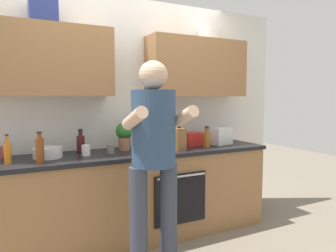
{
  "coord_description": "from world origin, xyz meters",
  "views": [
    {
      "loc": [
        -1.15,
        -2.93,
        1.45
      ],
      "look_at": [
        0.3,
        -0.1,
        1.15
      ],
      "focal_mm": 33.68,
      "sensor_mm": 36.0,
      "label": 1
    }
  ],
  "objects_px": {
    "bottle_vinegar": "(40,150)",
    "knife_block": "(179,139)",
    "grocery_bag_crisps": "(192,139)",
    "bottle_soda": "(145,141)",
    "mixing_bowl": "(48,153)",
    "bottle_syrup": "(207,139)",
    "bottle_soy": "(151,137)",
    "cup_stoneware": "(111,149)",
    "grocery_bag_produce": "(221,136)",
    "potted_herb": "(124,134)",
    "person_standing": "(154,152)",
    "cup_coffee": "(86,150)",
    "bottle_wine": "(81,143)",
    "bottle_juice": "(8,152)"
  },
  "relations": [
    {
      "from": "bottle_vinegar",
      "to": "mixing_bowl",
      "type": "bearing_deg",
      "value": 69.93
    },
    {
      "from": "bottle_soy",
      "to": "cup_stoneware",
      "type": "xyz_separation_m",
      "value": [
        -0.49,
        -0.14,
        -0.07
      ]
    },
    {
      "from": "bottle_soy",
      "to": "bottle_juice",
      "type": "bearing_deg",
      "value": -170.77
    },
    {
      "from": "bottle_vinegar",
      "to": "bottle_syrup",
      "type": "relative_size",
      "value": 1.14
    },
    {
      "from": "bottle_soy",
      "to": "bottle_vinegar",
      "type": "xyz_separation_m",
      "value": [
        -1.14,
        -0.33,
        0.0
      ]
    },
    {
      "from": "mixing_bowl",
      "to": "potted_herb",
      "type": "relative_size",
      "value": 0.89
    },
    {
      "from": "bottle_vinegar",
      "to": "cup_coffee",
      "type": "relative_size",
      "value": 2.66
    },
    {
      "from": "bottle_juice",
      "to": "cup_coffee",
      "type": "height_order",
      "value": "bottle_juice"
    },
    {
      "from": "bottle_soy",
      "to": "grocery_bag_produce",
      "type": "distance_m",
      "value": 0.83
    },
    {
      "from": "bottle_soy",
      "to": "potted_herb",
      "type": "relative_size",
      "value": 0.93
    },
    {
      "from": "bottle_juice",
      "to": "knife_block",
      "type": "height_order",
      "value": "knife_block"
    },
    {
      "from": "knife_block",
      "to": "grocery_bag_crisps",
      "type": "bearing_deg",
      "value": 37.28
    },
    {
      "from": "cup_coffee",
      "to": "mixing_bowl",
      "type": "height_order",
      "value": "cup_coffee"
    },
    {
      "from": "bottle_soda",
      "to": "mixing_bowl",
      "type": "xyz_separation_m",
      "value": [
        -0.96,
        -0.02,
        -0.04
      ]
    },
    {
      "from": "bottle_vinegar",
      "to": "grocery_bag_crisps",
      "type": "height_order",
      "value": "bottle_vinegar"
    },
    {
      "from": "cup_coffee",
      "to": "potted_herb",
      "type": "height_order",
      "value": "potted_herb"
    },
    {
      "from": "grocery_bag_crisps",
      "to": "potted_herb",
      "type": "bearing_deg",
      "value": 177.65
    },
    {
      "from": "person_standing",
      "to": "cup_stoneware",
      "type": "relative_size",
      "value": 19.67
    },
    {
      "from": "bottle_vinegar",
      "to": "knife_block",
      "type": "distance_m",
      "value": 1.34
    },
    {
      "from": "cup_stoneware",
      "to": "grocery_bag_produce",
      "type": "relative_size",
      "value": 0.37
    },
    {
      "from": "knife_block",
      "to": "person_standing",
      "type": "bearing_deg",
      "value": -132.5
    },
    {
      "from": "knife_block",
      "to": "grocery_bag_crisps",
      "type": "relative_size",
      "value": 1.43
    },
    {
      "from": "bottle_juice",
      "to": "knife_block",
      "type": "bearing_deg",
      "value": -1.71
    },
    {
      "from": "bottle_vinegar",
      "to": "knife_block",
      "type": "xyz_separation_m",
      "value": [
        1.34,
        0.06,
        -0.0
      ]
    },
    {
      "from": "bottle_syrup",
      "to": "knife_block",
      "type": "xyz_separation_m",
      "value": [
        -0.33,
        0.01,
        0.02
      ]
    },
    {
      "from": "bottle_soy",
      "to": "knife_block",
      "type": "xyz_separation_m",
      "value": [
        0.2,
        -0.27,
        0.0
      ]
    },
    {
      "from": "bottle_vinegar",
      "to": "bottle_wine",
      "type": "height_order",
      "value": "bottle_vinegar"
    },
    {
      "from": "grocery_bag_crisps",
      "to": "grocery_bag_produce",
      "type": "bearing_deg",
      "value": -16.71
    },
    {
      "from": "person_standing",
      "to": "bottle_vinegar",
      "type": "relative_size",
      "value": 6.51
    },
    {
      "from": "bottle_syrup",
      "to": "cup_stoneware",
      "type": "relative_size",
      "value": 2.65
    },
    {
      "from": "bottle_soy",
      "to": "mixing_bowl",
      "type": "bearing_deg",
      "value": -174.67
    },
    {
      "from": "bottle_soda",
      "to": "person_standing",
      "type": "bearing_deg",
      "value": -108.35
    },
    {
      "from": "cup_stoneware",
      "to": "cup_coffee",
      "type": "bearing_deg",
      "value": -177.92
    },
    {
      "from": "bottle_syrup",
      "to": "grocery_bag_crisps",
      "type": "bearing_deg",
      "value": 100.77
    },
    {
      "from": "person_standing",
      "to": "cup_coffee",
      "type": "bearing_deg",
      "value": 115.78
    },
    {
      "from": "bottle_vinegar",
      "to": "potted_herb",
      "type": "relative_size",
      "value": 0.93
    },
    {
      "from": "mixing_bowl",
      "to": "bottle_juice",
      "type": "bearing_deg",
      "value": -158.68
    },
    {
      "from": "knife_block",
      "to": "grocery_bag_produce",
      "type": "bearing_deg",
      "value": 10.97
    },
    {
      "from": "bottle_syrup",
      "to": "bottle_soy",
      "type": "bearing_deg",
      "value": 152.02
    },
    {
      "from": "cup_stoneware",
      "to": "cup_coffee",
      "type": "distance_m",
      "value": 0.24
    },
    {
      "from": "bottle_soda",
      "to": "cup_stoneware",
      "type": "bearing_deg",
      "value": -170.38
    },
    {
      "from": "bottle_wine",
      "to": "potted_herb",
      "type": "distance_m",
      "value": 0.44
    },
    {
      "from": "bottle_juice",
      "to": "mixing_bowl",
      "type": "xyz_separation_m",
      "value": [
        0.32,
        0.12,
        -0.05
      ]
    },
    {
      "from": "bottle_juice",
      "to": "cup_stoneware",
      "type": "bearing_deg",
      "value": 5.32
    },
    {
      "from": "bottle_syrup",
      "to": "potted_herb",
      "type": "bearing_deg",
      "value": 162.53
    },
    {
      "from": "bottle_soda",
      "to": "grocery_bag_crisps",
      "type": "distance_m",
      "value": 0.59
    },
    {
      "from": "grocery_bag_crisps",
      "to": "person_standing",
      "type": "bearing_deg",
      "value": -135.58
    },
    {
      "from": "bottle_vinegar",
      "to": "grocery_bag_crisps",
      "type": "relative_size",
      "value": 1.32
    },
    {
      "from": "person_standing",
      "to": "bottle_vinegar",
      "type": "xyz_separation_m",
      "value": [
        -0.77,
        0.56,
        -0.01
      ]
    },
    {
      "from": "cup_coffee",
      "to": "bottle_wine",
      "type": "bearing_deg",
      "value": 94.51
    }
  ]
}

